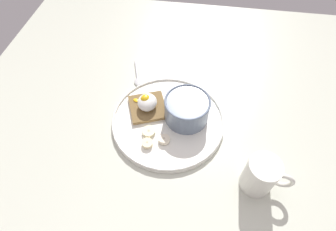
% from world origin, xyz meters
% --- Properties ---
extents(ground_plane, '(1.20, 1.20, 0.02)m').
position_xyz_m(ground_plane, '(0.00, 0.00, 0.01)').
color(ground_plane, beige).
rests_on(ground_plane, ground).
extents(plate, '(0.31, 0.31, 0.02)m').
position_xyz_m(plate, '(0.00, 0.00, 0.03)').
color(plate, white).
rests_on(plate, ground_plane).
extents(oatmeal_bowl, '(0.12, 0.12, 0.07)m').
position_xyz_m(oatmeal_bowl, '(0.02, -0.05, 0.06)').
color(oatmeal_bowl, slate).
rests_on(oatmeal_bowl, plate).
extents(toast_slice, '(0.13, 0.13, 0.01)m').
position_xyz_m(toast_slice, '(0.03, 0.06, 0.04)').
color(toast_slice, brown).
rests_on(toast_slice, plate).
extents(poached_egg, '(0.06, 0.07, 0.04)m').
position_xyz_m(poached_egg, '(0.03, 0.06, 0.06)').
color(poached_egg, white).
rests_on(poached_egg, toast_slice).
extents(banana_slice_front, '(0.04, 0.04, 0.02)m').
position_xyz_m(banana_slice_front, '(-0.07, -0.00, 0.04)').
color(banana_slice_front, '#F3E5C7').
rests_on(banana_slice_front, plate).
extents(banana_slice_left, '(0.05, 0.04, 0.01)m').
position_xyz_m(banana_slice_left, '(-0.05, 0.04, 0.04)').
color(banana_slice_left, beige).
rests_on(banana_slice_left, plate).
extents(banana_slice_back, '(0.04, 0.04, 0.01)m').
position_xyz_m(banana_slice_back, '(-0.08, 0.04, 0.04)').
color(banana_slice_back, beige).
rests_on(banana_slice_back, plate).
extents(coffee_mug, '(0.07, 0.11, 0.10)m').
position_xyz_m(coffee_mug, '(-0.14, -0.23, 0.07)').
color(coffee_mug, white).
rests_on(coffee_mug, ground_plane).
extents(spoon, '(0.11, 0.05, 0.01)m').
position_xyz_m(spoon, '(0.15, 0.12, 0.02)').
color(spoon, silver).
rests_on(spoon, ground_plane).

